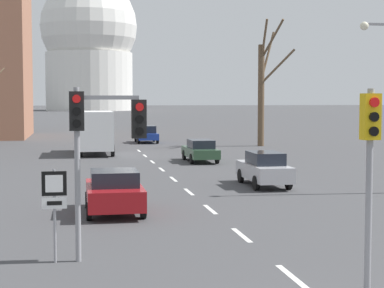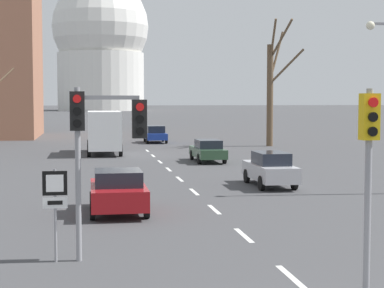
{
  "view_description": "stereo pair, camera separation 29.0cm",
  "coord_description": "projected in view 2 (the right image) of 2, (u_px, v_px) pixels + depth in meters",
  "views": [
    {
      "loc": [
        -4.77,
        -9.19,
        4.02
      ],
      "look_at": [
        -2.03,
        5.95,
        2.94
      ],
      "focal_mm": 60.0,
      "sensor_mm": 36.0,
      "label": 1
    },
    {
      "loc": [
        -4.48,
        -9.24,
        4.02
      ],
      "look_at": [
        -2.03,
        5.95,
        2.94
      ],
      "focal_mm": 60.0,
      "sensor_mm": 36.0,
      "label": 2
    }
  ],
  "objects": [
    {
      "name": "lane_stripe_4",
      "position": [
        180.0,
        179.0,
        32.2
      ],
      "size": [
        0.16,
        2.0,
        0.01
      ],
      "primitive_type": "cube",
      "color": "silver",
      "rests_on": "ground_plane"
    },
    {
      "name": "lane_stripe_0",
      "position": [
        291.0,
        277.0,
        14.48
      ],
      "size": [
        0.16,
        2.0,
        0.01
      ],
      "primitive_type": "cube",
      "color": "silver",
      "rests_on": "ground_plane"
    },
    {
      "name": "delivery_truck",
      "position": [
        104.0,
        131.0,
        46.85
      ],
      "size": [
        2.44,
        7.2,
        3.14
      ],
      "color": "#333842",
      "rests_on": "ground_plane"
    },
    {
      "name": "lane_stripe_5",
      "position": [
        169.0,
        169.0,
        36.63
      ],
      "size": [
        0.16,
        2.0,
        0.01
      ],
      "primitive_type": "cube",
      "color": "silver",
      "rests_on": "ground_plane"
    },
    {
      "name": "traffic_signal_near_left",
      "position": [
        100.0,
        131.0,
        15.8
      ],
      "size": [
        1.88,
        0.34,
        4.3
      ],
      "color": "gray",
      "rests_on": "ground_plane"
    },
    {
      "name": "lane_stripe_3",
      "position": [
        194.0,
        192.0,
        27.77
      ],
      "size": [
        0.16,
        2.0,
        0.01
      ],
      "primitive_type": "cube",
      "color": "silver",
      "rests_on": "ground_plane"
    },
    {
      "name": "sedan_near_right",
      "position": [
        208.0,
        150.0,
        41.07
      ],
      "size": [
        1.79,
        4.58,
        1.43
      ],
      "color": "#2D4C33",
      "rests_on": "ground_plane"
    },
    {
      "name": "traffic_signal_centre_tall",
      "position": [
        369.0,
        150.0,
        13.22
      ],
      "size": [
        0.36,
        0.34,
        4.23
      ],
      "color": "gray",
      "rests_on": "ground_plane"
    },
    {
      "name": "lane_stripe_7",
      "position": [
        153.0,
        156.0,
        45.5
      ],
      "size": [
        0.16,
        2.0,
        0.01
      ],
      "primitive_type": "cube",
      "color": "silver",
      "rests_on": "ground_plane"
    },
    {
      "name": "sedan_far_left",
      "position": [
        118.0,
        191.0,
        22.57
      ],
      "size": [
        1.98,
        3.96,
        1.54
      ],
      "color": "maroon",
      "rests_on": "ground_plane"
    },
    {
      "name": "sedan_near_left",
      "position": [
        270.0,
        169.0,
        29.51
      ],
      "size": [
        1.68,
        4.31,
        1.59
      ],
      "color": "#B7B7BC",
      "rests_on": "ground_plane"
    },
    {
      "name": "bare_tree_right_near",
      "position": [
        272.0,
        87.0,
        54.46
      ],
      "size": [
        2.96,
        3.96,
        10.63
      ],
      "color": "brown",
      "rests_on": "ground_plane"
    },
    {
      "name": "sedan_mid_centre",
      "position": [
        155.0,
        134.0,
        59.07
      ],
      "size": [
        1.9,
        4.43,
        1.58
      ],
      "color": "navy",
      "rests_on": "ground_plane"
    },
    {
      "name": "route_sign_post",
      "position": [
        55.0,
        199.0,
        15.7
      ],
      "size": [
        0.6,
        0.08,
        2.31
      ],
      "color": "gray",
      "rests_on": "ground_plane"
    },
    {
      "name": "lane_stripe_1",
      "position": [
        244.0,
        235.0,
        18.91
      ],
      "size": [
        0.16,
        2.0,
        0.01
      ],
      "primitive_type": "cube",
      "color": "silver",
      "rests_on": "ground_plane"
    },
    {
      "name": "capitol_dome",
      "position": [
        101.0,
        45.0,
        226.07
      ],
      "size": [
        33.79,
        33.79,
        47.73
      ],
      "color": "silver",
      "rests_on": "ground_plane"
    },
    {
      "name": "lane_stripe_6",
      "position": [
        160.0,
        162.0,
        41.07
      ],
      "size": [
        0.16,
        2.0,
        0.01
      ],
      "primitive_type": "cube",
      "color": "silver",
      "rests_on": "ground_plane"
    },
    {
      "name": "lane_stripe_8",
      "position": [
        147.0,
        151.0,
        49.93
      ],
      "size": [
        0.16,
        2.0,
        0.01
      ],
      "primitive_type": "cube",
      "color": "silver",
      "rests_on": "ground_plane"
    },
    {
      "name": "lane_stripe_2",
      "position": [
        214.0,
        209.0,
        23.34
      ],
      "size": [
        0.16,
        2.0,
        0.01
      ],
      "primitive_type": "cube",
      "color": "silver",
      "rests_on": "ground_plane"
    }
  ]
}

